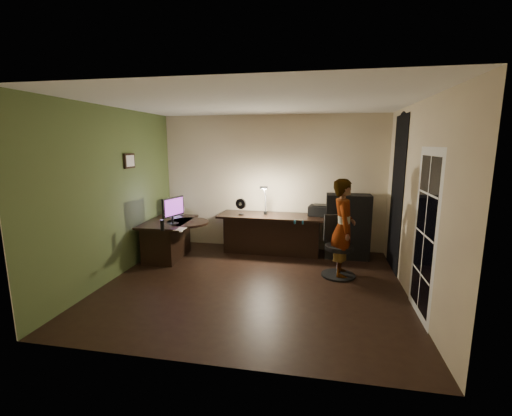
% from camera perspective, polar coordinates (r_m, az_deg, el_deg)
% --- Properties ---
extents(floor, '(4.50, 4.00, 0.01)m').
position_cam_1_polar(floor, '(5.41, -0.52, -12.65)').
color(floor, black).
rests_on(floor, ground).
extents(ceiling, '(4.50, 4.00, 0.01)m').
position_cam_1_polar(ceiling, '(5.00, -0.57, 17.21)').
color(ceiling, silver).
rests_on(ceiling, floor).
extents(wall_back, '(4.50, 0.01, 2.70)m').
position_cam_1_polar(wall_back, '(6.99, 2.67, 4.21)').
color(wall_back, beige).
rests_on(wall_back, floor).
extents(wall_front, '(4.50, 0.01, 2.70)m').
position_cam_1_polar(wall_front, '(3.12, -7.74, -4.01)').
color(wall_front, beige).
rests_on(wall_front, floor).
extents(wall_left, '(0.01, 4.00, 2.70)m').
position_cam_1_polar(wall_left, '(5.89, -22.61, 2.19)').
color(wall_left, beige).
rests_on(wall_left, floor).
extents(wall_right, '(0.01, 4.00, 2.70)m').
position_cam_1_polar(wall_right, '(5.10, 25.18, 0.78)').
color(wall_right, beige).
rests_on(wall_right, floor).
extents(green_wall_overlay, '(0.00, 4.00, 2.70)m').
position_cam_1_polar(green_wall_overlay, '(5.88, -22.48, 2.19)').
color(green_wall_overlay, '#485A2C').
rests_on(green_wall_overlay, floor).
extents(arched_doorway, '(0.01, 0.90, 2.60)m').
position_cam_1_polar(arched_doorway, '(6.21, 22.43, 2.13)').
color(arched_doorway, black).
rests_on(arched_doorway, floor).
extents(french_door, '(0.02, 0.92, 2.10)m').
position_cam_1_polar(french_door, '(4.63, 26.31, -4.02)').
color(french_door, white).
rests_on(french_door, floor).
extents(framed_picture, '(0.04, 0.30, 0.25)m').
position_cam_1_polar(framed_picture, '(6.21, -20.39, 7.38)').
color(framed_picture, black).
rests_on(framed_picture, wall_left).
extents(desk_left, '(0.81, 1.27, 0.72)m').
position_cam_1_polar(desk_left, '(6.68, -14.26, -5.08)').
color(desk_left, black).
rests_on(desk_left, floor).
extents(desk_right, '(2.07, 0.75, 0.77)m').
position_cam_1_polar(desk_right, '(6.75, 2.58, -4.37)').
color(desk_right, black).
rests_on(desk_right, floor).
extents(cabinet, '(0.81, 0.41, 1.21)m').
position_cam_1_polar(cabinet, '(6.66, 15.00, -2.97)').
color(cabinet, black).
rests_on(cabinet, floor).
extents(laptop_stand, '(0.31, 0.28, 0.11)m').
position_cam_1_polar(laptop_stand, '(7.12, -13.03, -0.76)').
color(laptop_stand, silver).
rests_on(laptop_stand, desk_left).
extents(laptop, '(0.42, 0.41, 0.23)m').
position_cam_1_polar(laptop, '(7.09, -13.09, 0.60)').
color(laptop, silver).
rests_on(laptop, laptop_stand).
extents(monitor, '(0.26, 0.55, 0.36)m').
position_cam_1_polar(monitor, '(6.34, -13.75, -1.03)').
color(monitor, black).
rests_on(monitor, desk_left).
extents(mouse, '(0.07, 0.09, 0.03)m').
position_cam_1_polar(mouse, '(5.75, -12.40, -3.82)').
color(mouse, silver).
rests_on(mouse, desk_left).
extents(phone, '(0.10, 0.15, 0.01)m').
position_cam_1_polar(phone, '(6.23, -14.99, -2.95)').
color(phone, black).
rests_on(phone, desk_left).
extents(pen, '(0.05, 0.13, 0.01)m').
position_cam_1_polar(pen, '(6.46, -8.70, -2.21)').
color(pen, black).
rests_on(pen, desk_left).
extents(speaker, '(0.08, 0.08, 0.18)m').
position_cam_1_polar(speaker, '(5.94, -15.32, -2.78)').
color(speaker, black).
rests_on(speaker, desk_left).
extents(notepad, '(0.17, 0.23, 0.01)m').
position_cam_1_polar(notepad, '(5.96, -12.52, -3.43)').
color(notepad, silver).
rests_on(notepad, desk_left).
extents(desk_fan, '(0.22, 0.15, 0.32)m').
position_cam_1_polar(desk_fan, '(6.62, -2.51, 0.25)').
color(desk_fan, black).
rests_on(desk_fan, desk_right).
extents(headphones, '(0.18, 0.09, 0.08)m').
position_cam_1_polar(headphones, '(5.90, 7.15, -2.27)').
color(headphones, '#175D88').
rests_on(headphones, desk_right).
extents(printer, '(0.51, 0.42, 0.20)m').
position_cam_1_polar(printer, '(6.67, 10.83, -0.34)').
color(printer, black).
rests_on(printer, desk_right).
extents(desk_lamp, '(0.23, 0.30, 0.60)m').
position_cam_1_polar(desk_lamp, '(6.62, 1.59, 1.49)').
color(desk_lamp, black).
rests_on(desk_lamp, desk_right).
extents(office_chair, '(0.68, 0.68, 0.98)m').
position_cam_1_polar(office_chair, '(5.72, 13.74, -6.36)').
color(office_chair, black).
rests_on(office_chair, floor).
extents(person, '(0.39, 0.58, 1.60)m').
position_cam_1_polar(person, '(5.67, 14.31, -3.28)').
color(person, '#D8A88C').
rests_on(person, floor).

